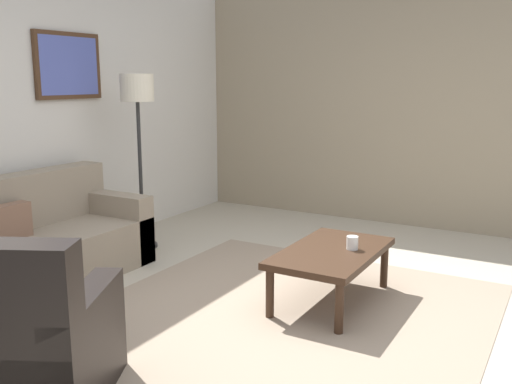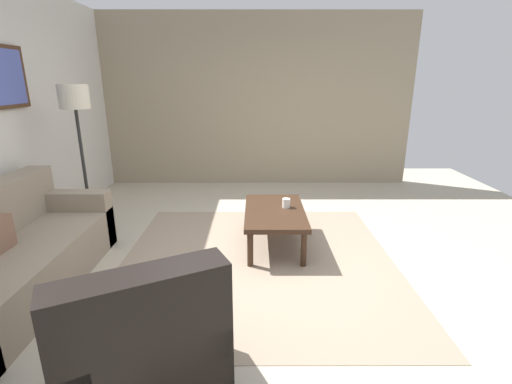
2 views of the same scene
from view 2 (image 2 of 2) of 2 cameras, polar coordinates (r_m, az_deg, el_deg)
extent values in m
plane|color=#B2A893|center=(3.77, 0.26, -10.67)|extent=(8.00, 8.00, 0.00)
cube|color=gray|center=(6.34, 0.10, 13.91)|extent=(0.12, 5.20, 2.80)
cube|color=gray|center=(3.77, 0.26, -10.61)|extent=(2.85, 2.73, 0.01)
cube|color=gray|center=(3.73, -33.10, -10.37)|extent=(2.14, 0.85, 0.42)
cube|color=gray|center=(4.46, -26.81, -3.74)|extent=(0.20, 0.85, 0.62)
cube|color=black|center=(2.37, -17.43, -24.29)|extent=(1.07, 1.07, 0.44)
cube|color=black|center=(1.98, -16.50, -24.19)|extent=(0.54, 0.80, 0.95)
cube|color=black|center=(2.37, -9.43, -21.22)|extent=(0.79, 0.50, 0.60)
cube|color=black|center=(2.32, -26.15, -23.96)|extent=(0.79, 0.50, 0.60)
cylinder|color=#382316|center=(3.63, 7.44, -8.83)|extent=(0.06, 0.06, 0.36)
cylinder|color=#382316|center=(4.52, 5.88, -3.39)|extent=(0.06, 0.06, 0.36)
cylinder|color=#382316|center=(3.59, -0.91, -8.91)|extent=(0.06, 0.06, 0.36)
cylinder|color=#382316|center=(4.50, -0.74, -3.42)|extent=(0.06, 0.06, 0.36)
cube|color=#382316|center=(3.97, 2.93, -3.12)|extent=(1.10, 0.64, 0.05)
cylinder|color=white|center=(4.03, 4.72, -1.71)|extent=(0.09, 0.09, 0.10)
cylinder|color=black|center=(4.87, -24.08, -5.40)|extent=(0.28, 0.28, 0.03)
cylinder|color=#262626|center=(4.67, -25.13, 2.70)|extent=(0.04, 0.04, 1.45)
cylinder|color=beige|center=(4.55, -26.51, 13.16)|extent=(0.32, 0.32, 0.26)
cube|color=#472D1C|center=(4.50, -34.99, 14.49)|extent=(0.77, 0.04, 0.62)
cube|color=#505EB0|center=(4.49, -34.82, 14.51)|extent=(0.69, 0.01, 0.54)
camera|label=1|loc=(1.73, 91.20, -3.75)|focal=39.55mm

